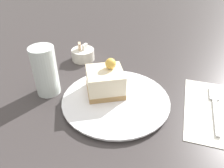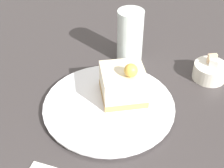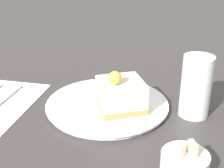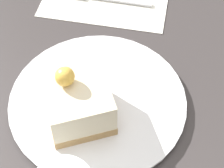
# 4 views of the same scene
# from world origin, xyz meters

# --- Properties ---
(ground_plane) EXTENTS (4.00, 4.00, 0.00)m
(ground_plane) POSITION_xyz_m (0.00, 0.00, 0.00)
(ground_plane) COLOR #383333
(plate) EXTENTS (0.26, 0.26, 0.01)m
(plate) POSITION_xyz_m (-0.02, 0.04, 0.01)
(plate) COLOR white
(plate) RESTS_ON ground_plane
(cake_slice) EXTENTS (0.11, 0.11, 0.09)m
(cake_slice) POSITION_xyz_m (-0.05, 0.06, 0.04)
(cake_slice) COLOR #AD8451
(cake_slice) RESTS_ON plate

